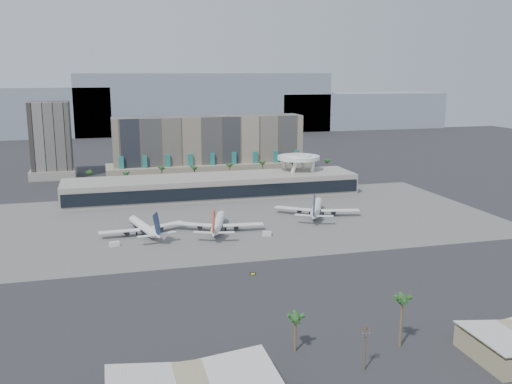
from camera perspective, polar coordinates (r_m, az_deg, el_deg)
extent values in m
plane|color=#232326|center=(232.42, 0.85, -6.06)|extent=(900.00, 900.00, 0.00)
cube|color=#5B5B59|center=(283.56, -2.21, -2.73)|extent=(260.00, 130.00, 0.06)
cube|color=gray|center=(694.08, -5.14, 8.86)|extent=(300.00, 60.00, 70.00)
cube|color=gray|center=(755.80, 10.13, 8.02)|extent=(220.00, 60.00, 45.00)
cube|color=gray|center=(397.17, -4.73, 4.55)|extent=(130.00, 22.00, 42.00)
cube|color=tan|center=(397.60, -4.64, 2.23)|extent=(140.00, 30.00, 10.00)
cube|color=#21736E|center=(380.83, -13.28, 2.13)|extent=(3.00, 2.00, 18.00)
cube|color=#21736E|center=(381.56, -11.03, 2.25)|extent=(3.00, 2.00, 18.00)
cube|color=#21736E|center=(382.88, -8.79, 2.36)|extent=(3.00, 2.00, 18.00)
cube|color=#21736E|center=(384.77, -6.57, 2.47)|extent=(3.00, 2.00, 18.00)
cube|color=#21736E|center=(387.24, -4.37, 2.57)|extent=(3.00, 2.00, 18.00)
cube|color=#21736E|center=(390.27, -2.21, 2.67)|extent=(3.00, 2.00, 18.00)
cube|color=#21736E|center=(393.85, -0.08, 2.77)|extent=(3.00, 2.00, 18.00)
cube|color=#21736E|center=(397.96, 2.01, 2.86)|extent=(3.00, 2.00, 18.00)
cube|color=#21736E|center=(402.59, 4.05, 2.94)|extent=(3.00, 2.00, 18.00)
cube|color=black|center=(416.38, -19.80, 4.92)|extent=(26.00, 26.00, 52.00)
cube|color=#AEA899|center=(419.53, -19.58, 1.81)|extent=(30.00, 30.00, 6.00)
cube|color=#AEA899|center=(334.71, -4.34, 0.57)|extent=(170.00, 32.00, 12.00)
cube|color=black|center=(319.24, -3.79, -0.07)|extent=(168.00, 0.60, 7.00)
cube|color=black|center=(333.36, -4.36, 1.79)|extent=(170.00, 12.00, 2.50)
cylinder|color=white|center=(361.63, 4.87, 2.22)|extent=(6.98, 6.99, 21.89)
cylinder|color=white|center=(357.53, 2.95, 2.13)|extent=(6.98, 6.99, 21.89)
cylinder|color=white|center=(345.64, 3.61, 1.79)|extent=(6.98, 6.99, 21.89)
cylinder|color=white|center=(349.88, 5.58, 1.88)|extent=(6.98, 6.99, 21.89)
cylinder|color=white|center=(352.18, 4.28, 3.45)|extent=(26.00, 26.00, 2.20)
cylinder|color=white|center=(351.99, 4.28, 3.66)|extent=(16.00, 16.00, 1.20)
cylinder|color=brown|center=(363.57, -16.30, 1.03)|extent=(0.70, 0.70, 12.00)
sphere|color=#254C1E|center=(362.59, -16.35, 1.91)|extent=(2.80, 2.80, 2.80)
cylinder|color=brown|center=(363.70, -12.84, 1.22)|extent=(0.70, 0.70, 12.00)
sphere|color=#254C1E|center=(362.71, -12.88, 2.10)|extent=(2.80, 2.80, 2.80)
cylinder|color=brown|center=(365.15, -9.39, 1.40)|extent=(0.70, 0.70, 12.00)
sphere|color=#254C1E|center=(364.16, -9.42, 2.28)|extent=(2.80, 2.80, 2.80)
cylinder|color=brown|center=(367.75, -6.13, 1.57)|extent=(0.70, 0.70, 12.00)
sphere|color=#254C1E|center=(366.78, -6.15, 2.44)|extent=(2.80, 2.80, 2.80)
cylinder|color=brown|center=(371.95, -2.63, 1.74)|extent=(0.70, 0.70, 12.00)
sphere|color=#254C1E|center=(370.99, -2.64, 2.61)|extent=(2.80, 2.80, 2.80)
cylinder|color=brown|center=(377.24, 0.63, 1.90)|extent=(0.70, 0.70, 12.00)
sphere|color=#254C1E|center=(376.29, 0.63, 2.75)|extent=(2.80, 2.80, 2.80)
cylinder|color=brown|center=(383.72, 3.80, 2.04)|extent=(0.70, 0.70, 12.00)
sphere|color=#254C1E|center=(382.78, 3.81, 2.88)|extent=(2.80, 2.80, 2.80)
cylinder|color=brown|center=(391.70, 6.99, 2.18)|extent=(0.70, 0.70, 12.00)
sphere|color=#254C1E|center=(390.78, 7.01, 3.01)|extent=(2.80, 2.80, 2.80)
cube|color=silver|center=(130.79, -2.16, -18.08)|extent=(18.65, 22.60, 2.30)
cube|color=silver|center=(161.60, 23.54, -13.19)|extent=(15.55, 20.60, 1.98)
cylinder|color=#4C3826|center=(146.21, 10.84, -15.04)|extent=(0.44, 0.44, 12.00)
cube|color=#4C3826|center=(144.20, 10.91, -13.41)|extent=(3.20, 0.22, 0.22)
cylinder|color=slate|center=(143.98, 10.63, -13.88)|extent=(0.56, 0.56, 0.90)
cylinder|color=slate|center=(144.34, 10.96, -13.82)|extent=(0.56, 0.56, 0.90)
cylinder|color=slate|center=(144.71, 11.29, -13.77)|extent=(0.56, 0.56, 0.90)
cylinder|color=black|center=(143.52, 10.40, -13.40)|extent=(0.12, 0.12, 0.30)
cylinder|color=black|center=(144.67, 11.43, -13.23)|extent=(0.12, 0.12, 0.30)
cylinder|color=white|center=(262.36, -11.28, -3.37)|extent=(10.76, 27.25, 3.98)
cylinder|color=#0F1A33|center=(262.40, -11.28, -3.40)|extent=(10.55, 26.70, 3.90)
cone|color=white|center=(276.69, -12.32, -2.61)|extent=(4.99, 5.34, 3.98)
cone|color=white|center=(246.29, -9.96, -4.25)|extent=(6.13, 9.67, 3.98)
cube|color=white|center=(258.50, -13.50, -3.84)|extent=(18.07, 4.84, 0.35)
cube|color=white|center=(265.13, -8.96, -3.25)|extent=(17.77, 11.62, 0.35)
cylinder|color=black|center=(260.03, -12.89, -3.94)|extent=(3.13, 4.40, 2.19)
cylinder|color=black|center=(264.84, -9.60, -3.52)|extent=(3.13, 4.40, 2.19)
cube|color=#0F1A33|center=(243.56, -9.88, -3.17)|extent=(2.78, 8.86, 10.47)
cube|color=white|center=(243.84, -10.87, -4.33)|extent=(8.16, 3.11, 0.25)
cube|color=white|center=(246.74, -8.91, -4.07)|extent=(8.18, 5.10, 0.25)
cylinder|color=black|center=(272.81, -11.97, -3.41)|extent=(0.50, 0.50, 1.59)
cylinder|color=black|center=(261.24, -11.84, -4.09)|extent=(0.70, 0.70, 1.59)
cylinder|color=black|center=(263.17, -10.53, -3.92)|extent=(0.70, 0.70, 1.59)
cylinder|color=white|center=(263.45, -3.78, -3.06)|extent=(12.30, 28.33, 4.16)
cylinder|color=#0F1A33|center=(263.49, -3.78, -3.09)|extent=(12.06, 27.77, 4.08)
cone|color=white|center=(279.11, -3.45, -2.19)|extent=(5.35, 5.69, 4.16)
cone|color=white|center=(245.79, -4.20, -4.09)|extent=(6.72, 10.17, 4.16)
cube|color=white|center=(263.99, -6.28, -3.21)|extent=(18.38, 12.73, 0.36)
cube|color=white|center=(261.73, -1.31, -3.28)|extent=(19.01, 5.80, 0.36)
cylinder|color=black|center=(264.33, -5.59, -3.41)|extent=(3.41, 4.65, 2.29)
cylinder|color=black|center=(262.70, -1.98, -3.46)|extent=(3.41, 4.65, 2.29)
cube|color=red|center=(242.85, -4.26, -2.97)|extent=(3.27, 9.18, 10.95)
cube|color=white|center=(245.19, -5.32, -4.03)|extent=(8.50, 5.60, 0.26)
cube|color=white|center=(244.20, -3.14, -4.06)|extent=(8.57, 3.57, 0.26)
cylinder|color=black|center=(274.83, -3.55, -3.05)|extent=(0.52, 0.52, 1.66)
cylinder|color=black|center=(263.57, -4.52, -3.72)|extent=(0.73, 0.73, 1.66)
cylinder|color=black|center=(262.91, -3.07, -3.74)|extent=(0.73, 0.73, 1.66)
cylinder|color=white|center=(292.36, 6.08, -1.56)|extent=(16.27, 28.51, 4.31)
cylinder|color=#0F1A33|center=(292.39, 6.08, -1.59)|extent=(15.95, 27.94, 4.23)
cone|color=white|center=(308.76, 6.29, -0.84)|extent=(5.95, 6.22, 4.31)
cone|color=white|center=(273.84, 5.83, -2.41)|extent=(7.99, 10.62, 4.31)
cube|color=white|center=(292.40, 3.75, -1.65)|extent=(18.12, 15.09, 0.38)
cube|color=white|center=(291.01, 8.40, -1.82)|extent=(19.89, 8.52, 0.38)
cylinder|color=black|center=(292.87, 4.38, -1.85)|extent=(3.97, 4.91, 2.37)
cylinder|color=black|center=(291.86, 7.76, -1.98)|extent=(3.97, 4.91, 2.37)
cube|color=#0F1A33|center=(270.94, 5.83, -1.35)|extent=(4.60, 9.12, 11.36)
cube|color=white|center=(273.01, 4.79, -2.32)|extent=(8.54, 6.67, 0.27)
cube|color=white|center=(272.41, 6.83, -2.40)|extent=(8.95, 4.77, 0.27)
cylinder|color=black|center=(304.20, 6.21, -1.62)|extent=(0.54, 0.54, 1.73)
cylinder|color=black|center=(292.25, 5.38, -2.16)|extent=(0.75, 0.75, 1.73)
cylinder|color=black|center=(291.85, 6.73, -2.21)|extent=(0.75, 0.75, 1.73)
cube|color=white|center=(247.13, -13.97, -5.07)|extent=(4.42, 2.93, 1.98)
cube|color=silver|center=(254.75, 1.11, -4.19)|extent=(4.55, 3.57, 2.06)
cube|color=black|center=(207.56, -0.34, -8.16)|extent=(2.08, 0.46, 0.94)
cube|color=yellow|center=(207.40, -0.33, -8.18)|extent=(1.50, 0.17, 0.56)
cylinder|color=black|center=(207.44, -0.54, -8.23)|extent=(0.11, 0.11, 0.56)
cylinder|color=black|center=(207.80, -0.14, -8.19)|extent=(0.11, 0.11, 0.56)
cylinder|color=brown|center=(153.37, 3.94, -13.98)|extent=(0.70, 0.70, 9.66)
sphere|color=#254C1E|center=(151.45, 3.96, -12.44)|extent=(2.80, 2.80, 2.80)
cylinder|color=brown|center=(159.11, 14.30, -12.54)|extent=(0.70, 0.70, 13.74)
sphere|color=#254C1E|center=(156.54, 14.42, -10.35)|extent=(2.80, 2.80, 2.80)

